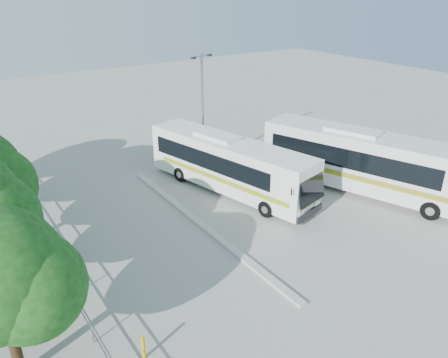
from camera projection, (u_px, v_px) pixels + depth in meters
ground at (257, 228)px, 23.46m from camera, size 100.00×100.00×0.00m
kerb_divider at (201, 224)px, 23.75m from camera, size 0.40×16.00×0.15m
railing at (43, 240)px, 21.01m from camera, size 0.06×22.00×1.00m
coach_main at (229, 164)px, 26.96m from camera, size 5.01×12.20×3.32m
coach_adjacent at (367, 162)px, 26.75m from camera, size 6.86×13.52×3.71m
lamppost at (203, 106)px, 29.77m from camera, size 1.90×0.72×7.90m
bollard at (143, 348)px, 15.19m from camera, size 0.16×0.16×0.98m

